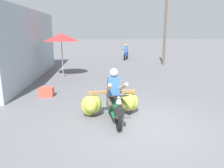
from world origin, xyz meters
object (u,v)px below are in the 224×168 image
motorbike_distant_ahead_left (126,53)px  market_umbrella_near_shop (61,37)px  motorbike_main_loaded (111,102)px  utility_pole (165,28)px  produce_crate (46,92)px

motorbike_distant_ahead_left → market_umbrella_near_shop: size_ratio=0.64×
motorbike_main_loaded → utility_pole: size_ratio=0.34×
motorbike_main_loaded → market_umbrella_near_shop: 6.92m
produce_crate → utility_pole: utility_pole is taller
produce_crate → utility_pole: size_ratio=0.10×
utility_pole → motorbike_distant_ahead_left: bearing=126.9°
produce_crate → market_umbrella_near_shop: bearing=88.6°
motorbike_distant_ahead_left → utility_pole: bearing=-53.1°
motorbike_main_loaded → motorbike_distant_ahead_left: bearing=80.9°
motorbike_distant_ahead_left → produce_crate: bearing=-112.5°
motorbike_main_loaded → motorbike_distant_ahead_left: (2.18, 13.59, 0.08)m
motorbike_distant_ahead_left → produce_crate: 12.15m
motorbike_main_loaded → motorbike_distant_ahead_left: 13.76m
motorbike_main_loaded → produce_crate: size_ratio=3.38×
produce_crate → motorbike_distant_ahead_left: bearing=67.5°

